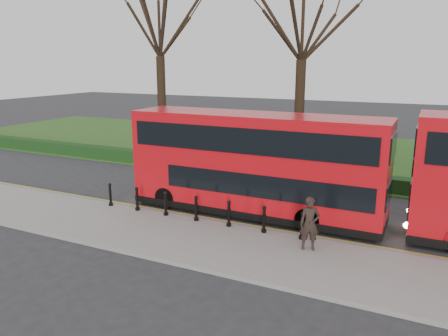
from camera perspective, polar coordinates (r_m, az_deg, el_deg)
The scene contains 12 objects.
ground at distance 19.75m, azimuth -4.50°, elevation -5.52°, with size 120.00×120.00×0.00m, color #28282B.
pavement at distance 17.36m, azimuth -9.53°, elevation -8.16°, with size 60.00×4.00×0.15m, color gray.
kerb at distance 18.92m, azimuth -6.03°, elevation -6.19°, with size 60.00×0.25×0.16m, color slate.
grass_verge at distance 33.12m, azimuth 8.65°, elevation 2.29°, with size 60.00×18.00×0.06m, color #2F531B.
hedge at distance 25.49m, azimuth 3.18°, elevation -0.14°, with size 60.00×0.90×0.80m, color black.
yellow_line_outer at distance 19.18m, azimuth -5.55°, elevation -6.11°, with size 60.00×0.10×0.01m, color yellow.
yellow_line_inner at distance 19.34m, azimuth -5.25°, elevation -5.93°, with size 60.00×0.10×0.01m, color yellow.
tree_left at distance 31.49m, azimuth -8.47°, elevation 18.29°, with size 8.00×8.00×12.49m.
tree_mid at distance 27.22m, azimuth 10.26°, elevation 18.24°, with size 7.69×7.69×12.02m.
bollard_row at distance 17.91m, azimuth -3.66°, elevation -5.34°, with size 9.02×0.15×1.00m.
bus_lead at distance 18.72m, azimuth 4.01°, elevation 0.43°, with size 10.98×2.52×4.37m.
pedestrian at distance 15.35m, azimuth 11.12°, elevation -7.16°, with size 0.68×0.45×1.87m, color black.
Camera 1 is at (9.46, -16.07, 6.48)m, focal length 35.00 mm.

